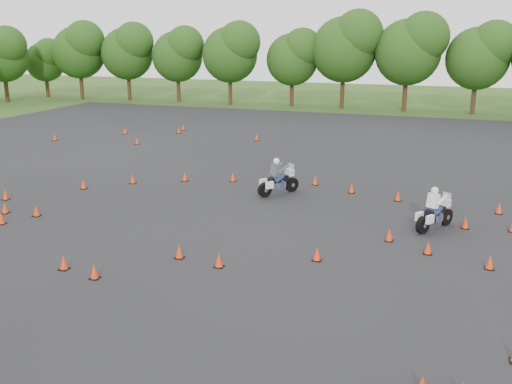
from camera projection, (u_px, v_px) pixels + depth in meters
The scene contains 6 objects.
ground at pixel (219, 254), 19.91m from camera, with size 140.00×140.00×0.00m, color #2D5119.
asphalt_pad at pixel (271, 206), 25.36m from camera, with size 62.00×62.00×0.00m, color black.
treeline at pixel (410, 66), 49.46m from camera, with size 87.27×32.55×10.46m.
traffic_cones at pixel (257, 211), 24.02m from camera, with size 36.24×33.16×0.45m.
rider_grey at pixel (278, 176), 27.03m from camera, with size 2.34×0.72×1.80m, color #43484B, non-canonical shape.
rider_white at pixel (436, 208), 22.21m from camera, with size 2.27×0.70×1.75m, color silver, non-canonical shape.
Camera 1 is at (7.30, -17.13, 7.48)m, focal length 40.00 mm.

